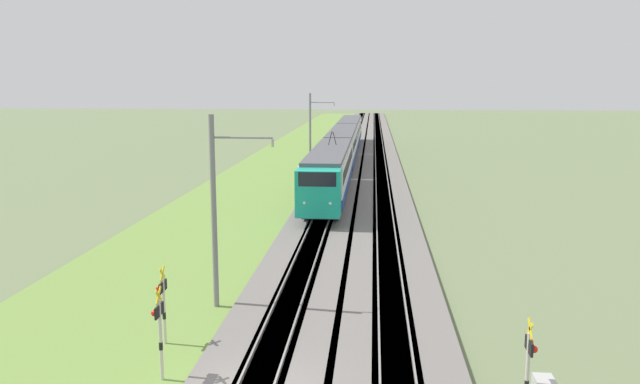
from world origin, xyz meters
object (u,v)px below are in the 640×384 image
Objects in this scene: crossing_signal_far at (529,362)px; catenary_mast_near at (215,211)px; catenary_mast_mid at (311,133)px; passenger_train at (343,145)px; crossing_signal_aux at (163,299)px; crossing_signal_near at (159,326)px.

crossing_signal_far is 0.38× the size of catenary_mast_near.
catenary_mast_near is 37.98m from catenary_mast_mid.
passenger_train is 7.85× the size of catenary_mast_near.
catenary_mast_near is at bearing 142.63° from crossing_signal_far.
passenger_train is 52.60m from crossing_signal_far.
crossing_signal_aux is at bearing 159.85° from crossing_signal_far.
crossing_signal_aux is (4.16, 11.34, -0.06)m from crossing_signal_far.
catenary_mast_near is (7.93, 10.39, 2.28)m from crossing_signal_far.
crossing_signal_far is at bearing 8.18° from passenger_train.
catenary_mast_mid is at bearing 0.00° from catenary_mast_near.
crossing_signal_far is 12.08m from crossing_signal_aux.
passenger_train is 20.26× the size of crossing_signal_near.
catenary_mast_near reaches higher than crossing_signal_far.
crossing_signal_aux is 41.84m from catenary_mast_mid.
crossing_signal_far is (-52.06, -7.49, -0.64)m from passenger_train.
crossing_signal_aux is 0.37× the size of catenary_mast_near.
catenary_mast_mid reaches higher than catenary_mast_near.
passenger_train is at bearing -94.60° from crossing_signal_aux.
passenger_train reaches higher than crossing_signal_far.
crossing_signal_near reaches higher than crossing_signal_aux.
crossing_signal_near is 6.79m from catenary_mast_near.
crossing_signal_near is 2.76m from crossing_signal_aux.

